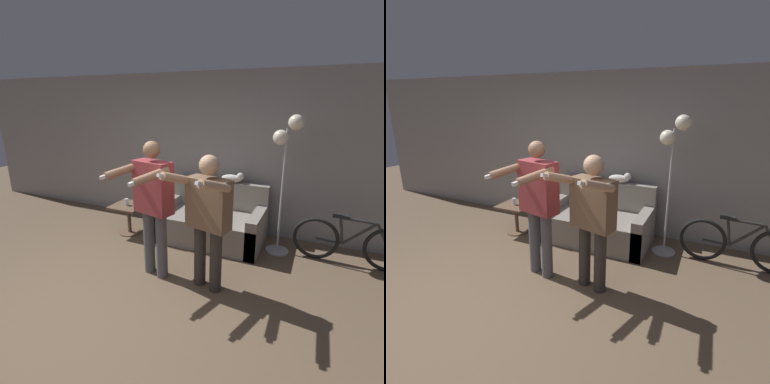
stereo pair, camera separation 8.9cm
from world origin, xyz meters
TOP-DOWN VIEW (x-y plane):
  - ground_plane at (0.00, 0.00)m, footprint 16.00×16.00m
  - wall_back at (0.00, 2.67)m, footprint 10.00×0.05m
  - couch at (0.47, 2.11)m, footprint 1.64×0.91m
  - person_left at (0.18, 0.85)m, footprint 0.65×0.77m
  - person_right at (0.89, 0.86)m, footprint 0.67×0.75m
  - cat at (0.70, 2.45)m, footprint 0.47×0.14m
  - floor_lamp at (1.52, 2.12)m, footprint 0.38×0.33m
  - side_table at (-0.87, 1.79)m, footprint 0.52×0.52m
  - cup at (-0.89, 1.77)m, footprint 0.07×0.07m
  - bicycle at (2.46, 2.13)m, footprint 1.49×0.07m

SIDE VIEW (x-z plane):
  - ground_plane at x=0.00m, z-range 0.00..0.00m
  - couch at x=0.47m, z-range -0.16..0.72m
  - bicycle at x=2.46m, z-range -0.03..0.67m
  - side_table at x=-0.87m, z-range 0.11..0.61m
  - cup at x=-0.89m, z-range 0.50..0.61m
  - person_right at x=0.89m, z-range 0.14..1.73m
  - cat at x=0.70m, z-range 0.87..1.04m
  - person_left at x=0.18m, z-range 0.14..1.84m
  - wall_back at x=0.00m, z-range 0.00..2.60m
  - floor_lamp at x=1.52m, z-range 0.53..2.50m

